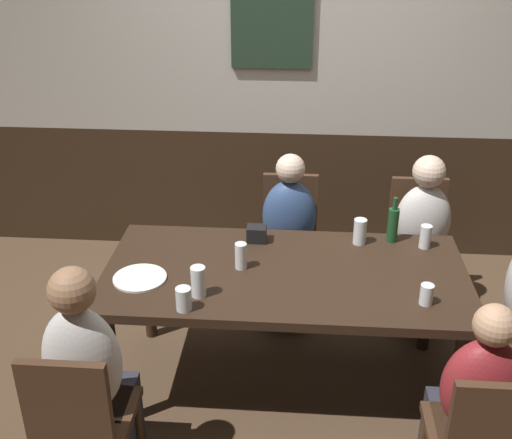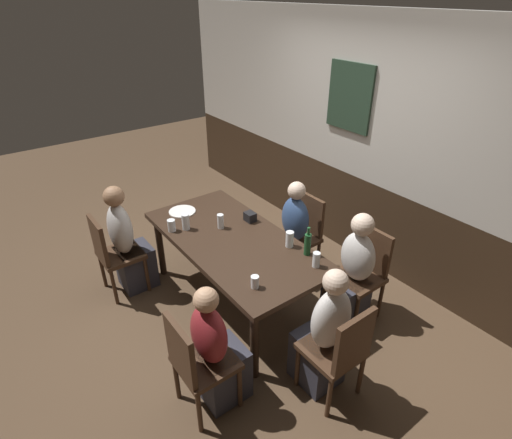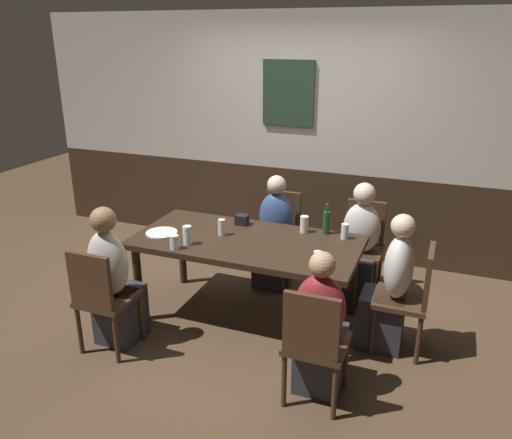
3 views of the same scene
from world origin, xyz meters
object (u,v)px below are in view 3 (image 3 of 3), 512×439
at_px(person_left_near, 114,286).
at_px(highball_clear, 222,228).
at_px(chair_left_near, 101,295).
at_px(person_head_east, 389,293).
at_px(chair_head_east, 412,294).
at_px(person_right_far, 359,251).
at_px(dining_table, 247,248).
at_px(chair_right_far, 363,242).
at_px(person_right_near, 320,334).
at_px(chair_mid_far, 280,231).
at_px(person_mid_far, 274,240).
at_px(beer_glass_half, 318,258).
at_px(pint_glass_stout, 345,232).
at_px(beer_bottle_green, 326,222).
at_px(condiment_caddy, 242,220).
at_px(plate_white_large, 162,233).
at_px(pint_glass_pale, 174,243).
at_px(tumbler_water, 187,236).
at_px(chair_right_near, 314,341).
at_px(pint_glass_amber, 304,225).

xyz_separation_m(person_left_near, highball_clear, (0.60, 0.73, 0.31)).
relative_size(chair_left_near, person_head_east, 0.78).
relative_size(chair_head_east, person_right_far, 0.79).
bearing_deg(person_head_east, chair_left_near, -156.61).
relative_size(dining_table, chair_right_far, 2.15).
bearing_deg(dining_table, chair_right_far, 46.53).
xyz_separation_m(person_right_near, person_head_east, (0.37, 0.71, 0.02)).
xyz_separation_m(chair_mid_far, person_mid_far, (-0.00, -0.16, -0.04)).
height_order(chair_right_far, beer_glass_half, chair_right_far).
distance_m(chair_left_near, beer_glass_half, 1.66).
height_order(pint_glass_stout, beer_bottle_green, beer_bottle_green).
distance_m(chair_left_near, condiment_caddy, 1.40).
xyz_separation_m(chair_right_far, beer_glass_half, (-0.16, -1.13, 0.29)).
xyz_separation_m(chair_left_near, plate_white_large, (0.10, 0.74, 0.25)).
distance_m(person_right_far, pint_glass_pale, 1.73).
relative_size(chair_left_near, beer_bottle_green, 3.27).
distance_m(person_mid_far, highball_clear, 0.82).
bearing_deg(chair_right_far, beer_bottle_green, -115.86).
bearing_deg(chair_mid_far, pint_glass_stout, -36.62).
height_order(person_head_east, tumbler_water, person_head_east).
bearing_deg(person_right_near, chair_right_near, -90.00).
height_order(person_mid_far, pint_glass_amber, person_mid_far).
bearing_deg(beer_glass_half, chair_head_east, 20.32).
bearing_deg(pint_glass_pale, chair_head_east, 12.03).
xyz_separation_m(person_right_near, beer_glass_half, (-0.16, 0.46, 0.34)).
distance_m(person_head_east, pint_glass_stout, 0.63).
height_order(chair_right_near, plate_white_large, chair_right_near).
distance_m(chair_right_near, beer_bottle_green, 1.32).
bearing_deg(pint_glass_amber, person_left_near, -139.66).
height_order(chair_mid_far, tumbler_water, tumbler_water).
distance_m(beer_glass_half, condiment_caddy, 1.03).
height_order(person_left_near, condiment_caddy, person_left_near).
distance_m(person_mid_far, beer_glass_half, 1.23).
relative_size(beer_glass_half, beer_bottle_green, 0.38).
bearing_deg(person_head_east, person_left_near, -160.56).
bearing_deg(beer_glass_half, person_right_far, 80.91).
bearing_deg(condiment_caddy, highball_clear, -101.09).
bearing_deg(chair_mid_far, chair_left_near, -115.36).
height_order(dining_table, person_right_near, person_right_near).
height_order(chair_right_near, tumbler_water, tumbler_water).
bearing_deg(plate_white_large, person_right_far, 28.55).
xyz_separation_m(chair_right_near, person_head_east, (0.37, 0.88, -0.03)).
height_order(dining_table, person_head_east, person_head_east).
xyz_separation_m(person_right_far, pint_glass_stout, (-0.07, -0.40, 0.33)).
bearing_deg(person_head_east, dining_table, 180.00).
distance_m(pint_glass_stout, pint_glass_amber, 0.36).
xyz_separation_m(pint_glass_amber, tumbler_water, (-0.82, -0.60, 0.00)).
height_order(dining_table, person_left_near, person_left_near).
distance_m(chair_right_near, person_right_far, 1.60).
distance_m(person_right_far, highball_clear, 1.32).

